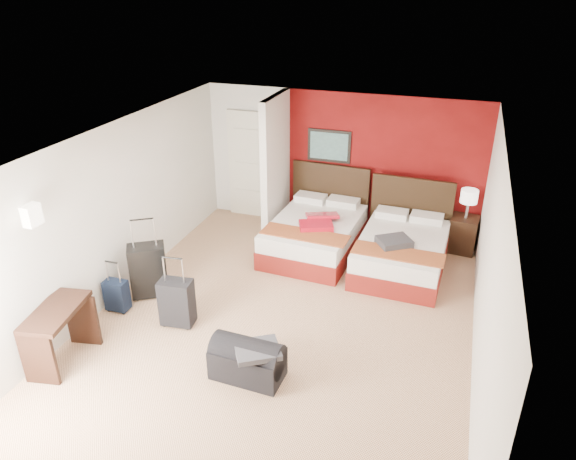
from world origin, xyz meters
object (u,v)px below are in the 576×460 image
at_px(bed_right, 401,254).
at_px(suitcase_charcoal, 177,304).
at_px(bed_left, 314,236).
at_px(red_suitcase_open, 319,221).
at_px(suitcase_navy, 117,297).
at_px(duffel_bag, 248,362).
at_px(desk, 61,336).
at_px(suitcase_black, 148,272).
at_px(nightstand, 463,234).
at_px(table_lamp, 468,204).

xyz_separation_m(bed_right, suitcase_charcoal, (-2.65, -2.45, 0.04)).
distance_m(bed_left, red_suitcase_open, 0.37).
distance_m(bed_left, bed_right, 1.49).
bearing_deg(suitcase_navy, duffel_bag, -18.46).
height_order(bed_left, desk, desk).
xyz_separation_m(bed_left, suitcase_black, (-1.92, -2.08, 0.10)).
relative_size(bed_left, red_suitcase_open, 2.65).
height_order(red_suitcase_open, suitcase_charcoal, red_suitcase_open).
xyz_separation_m(suitcase_charcoal, desk, (-0.93, -1.13, 0.06)).
xyz_separation_m(bed_left, suitcase_navy, (-2.14, -2.57, -0.07)).
distance_m(suitcase_charcoal, duffel_bag, 1.45).
xyz_separation_m(suitcase_black, suitcase_charcoal, (0.75, -0.52, -0.07)).
relative_size(bed_left, suitcase_navy, 4.41).
relative_size(red_suitcase_open, suitcase_charcoal, 1.14).
xyz_separation_m(nightstand, desk, (-4.48, -4.57, 0.08)).
bearing_deg(red_suitcase_open, desk, -143.64).
bearing_deg(suitcase_black, suitcase_navy, -146.17).
bearing_deg(suitcase_black, bed_right, -2.89).
relative_size(table_lamp, desk, 0.54).
xyz_separation_m(bed_left, nightstand, (2.38, 0.84, 0.02)).
bearing_deg(red_suitcase_open, duffel_bag, -112.13).
bearing_deg(suitcase_charcoal, bed_left, 59.44).
distance_m(red_suitcase_open, table_lamp, 2.48).
bearing_deg(table_lamp, desk, -134.45).
bearing_deg(red_suitcase_open, suitcase_black, -158.06).
distance_m(red_suitcase_open, desk, 4.25).
distance_m(table_lamp, duffel_bag, 4.73).
distance_m(table_lamp, desk, 6.42).
bearing_deg(bed_left, table_lamp, 22.67).
distance_m(suitcase_black, suitcase_charcoal, 0.92).
height_order(bed_right, table_lamp, table_lamp).
relative_size(red_suitcase_open, table_lamp, 1.48).
height_order(bed_left, suitcase_black, suitcase_black).
bearing_deg(duffel_bag, bed_left, 94.55).
bearing_deg(red_suitcase_open, suitcase_charcoal, -139.37).
distance_m(table_lamp, suitcase_charcoal, 4.97).
bearing_deg(nightstand, bed_right, -126.48).
bearing_deg(bed_right, suitcase_charcoal, -135.08).
relative_size(bed_right, duffel_bag, 2.25).
bearing_deg(bed_right, red_suitcase_open, -179.95).
bearing_deg(desk, suitcase_black, 73.61).
distance_m(bed_right, desk, 5.06).
bearing_deg(red_suitcase_open, table_lamp, -0.14).
distance_m(suitcase_black, duffel_bag, 2.36).
xyz_separation_m(red_suitcase_open, desk, (-2.20, -3.63, -0.25)).
bearing_deg(suitcase_charcoal, desk, -135.75).
height_order(suitcase_black, desk, suitcase_black).
xyz_separation_m(bed_left, table_lamp, (2.38, 0.84, 0.57)).
bearing_deg(suitcase_navy, red_suitcase_open, 46.36).
relative_size(bed_right, nightstand, 3.06).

